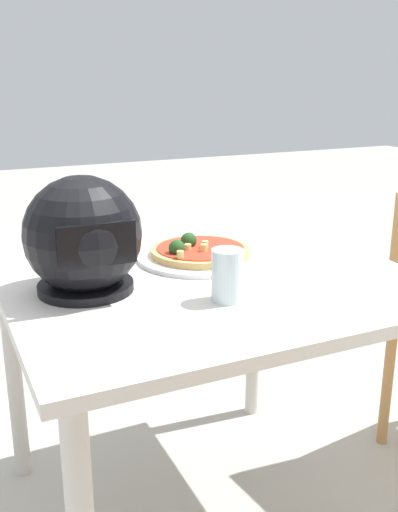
% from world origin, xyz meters
% --- Properties ---
extents(dining_table, '(0.98, 0.99, 0.78)m').
position_xyz_m(dining_table, '(0.00, 0.00, 0.68)').
color(dining_table, beige).
rests_on(dining_table, ground).
extents(pizza_plate, '(0.34, 0.34, 0.01)m').
position_xyz_m(pizza_plate, '(-0.04, -0.06, 0.78)').
color(pizza_plate, white).
rests_on(pizza_plate, dining_table).
extents(pizza, '(0.27, 0.27, 0.06)m').
position_xyz_m(pizza, '(-0.03, -0.06, 0.80)').
color(pizza, tan).
rests_on(pizza, pizza_plate).
extents(motorcycle_helmet, '(0.27, 0.27, 0.27)m').
position_xyz_m(motorcycle_helmet, '(0.30, 0.04, 0.91)').
color(motorcycle_helmet, black).
rests_on(motorcycle_helmet, dining_table).
extents(drinking_glass, '(0.07, 0.07, 0.12)m').
position_xyz_m(drinking_glass, '(0.04, 0.23, 0.84)').
color(drinking_glass, silver).
rests_on(drinking_glass, dining_table).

